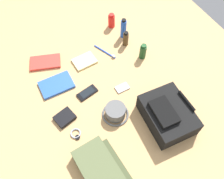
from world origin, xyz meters
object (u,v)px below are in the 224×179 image
Objects in this scene: cologne_bottle at (126,39)px; sunscreen_spray at (111,21)px; backpack at (167,115)px; toiletry_pouch at (100,169)px; notepad at (84,61)px; travel_guidebook at (56,85)px; media_player at (122,87)px; shampoo_bottle at (143,52)px; toothbrush at (106,52)px; cell_phone at (87,93)px; wallet at (65,118)px; deodorant_spray at (123,29)px; wristwatch at (76,134)px; bucket_hat at (115,112)px; paperback_novel at (45,62)px.

sunscreen_spray is at bearing -179.42° from cologne_bottle.
toiletry_pouch is (0.08, -0.47, -0.03)m from backpack.
toiletry_pouch is at bearing -22.08° from notepad.
travel_guidebook is 0.42m from media_player.
toothbrush is (-0.15, -0.21, -0.05)m from shampoo_bottle.
notepad is at bearing 159.55° from cell_phone.
wallet reaches higher than cell_phone.
wallet is at bearing -73.81° from shampoo_bottle.
toothbrush is (0.08, -0.19, -0.07)m from deodorant_spray.
wristwatch is 0.53m from notepad.
bucket_hat is 1.88× the size of media_player.
bucket_hat is 0.57m from cologne_bottle.
toothbrush is at bearing -36.14° from sunscreen_spray.
cologne_bottle is 0.70m from wallet.
shampoo_bottle is 0.47m from cell_phone.
paperback_novel is 0.27m from notepad.
toiletry_pouch is at bearing -42.11° from bucket_hat.
media_player is (0.21, 0.36, -0.00)m from travel_guidebook.
toothbrush is at bearing -126.08° from shampoo_bottle.
deodorant_spray is at bearing 126.58° from cell_phone.
travel_guidebook is (-0.05, -0.61, -0.05)m from shampoo_bottle.
shampoo_bottle is 0.70m from wristwatch.
cologne_bottle is at bearing 100.56° from travel_guidebook.
deodorant_spray is 1.43× the size of wallet.
bucket_hat is 0.20m from media_player.
bucket_hat is at bearing 137.89° from toiletry_pouch.
deodorant_spray is at bearing 171.03° from backpack.
backpack is 0.34m from media_player.
wristwatch is (0.01, -0.26, -0.03)m from bucket_hat.
bucket_hat is 0.48m from shampoo_bottle.
travel_guidebook is 2.43× the size of media_player.
notepad is (-0.45, 0.00, -0.03)m from bucket_hat.
deodorant_spray is at bearing 114.52° from toothbrush.
media_player is at bearing 59.78° from travel_guidebook.
toiletry_pouch is 0.37m from wallet.
wallet reaches higher than paperback_novel.
cell_phone is 0.35m from toothbrush.
wallet is at bearing -118.55° from backpack.
media_player is (0.52, -0.20, -0.05)m from sunscreen_spray.
bucket_hat is 1.15× the size of cell_phone.
wristwatch is (0.31, -0.63, -0.05)m from shampoo_bottle.
bucket_hat is at bearing 22.72° from paperback_novel.
wristwatch is (0.57, -0.02, -0.00)m from paperback_novel.
backpack is 0.49m from shampoo_bottle.
toiletry_pouch is 1.96× the size of notepad.
cell_phone is (0.46, -0.41, -0.05)m from sunscreen_spray.
backpack is 0.59m from wallet.
media_player is at bearing -30.24° from deodorant_spray.
sunscreen_spray is 0.82m from wallet.
travel_guidebook is (0.31, -0.56, -0.05)m from sunscreen_spray.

